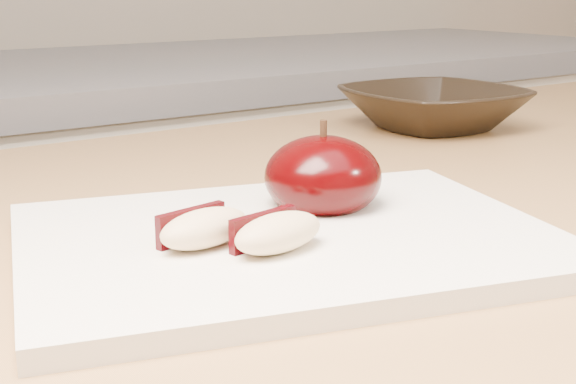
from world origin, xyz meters
TOP-DOWN VIEW (x-y plane):
  - back_cabinet at (0.00, 1.20)m, footprint 2.40×0.62m
  - cutting_board at (-0.08, 0.41)m, footprint 0.38×0.32m
  - apple_half at (-0.02, 0.44)m, footprint 0.09×0.09m
  - apple_wedge_a at (-0.13, 0.41)m, footprint 0.07×0.04m
  - apple_wedge_b at (-0.10, 0.38)m, footprint 0.06×0.04m
  - bowl at (0.30, 0.65)m, footprint 0.21×0.21m

SIDE VIEW (x-z plane):
  - back_cabinet at x=0.00m, z-range 0.00..0.94m
  - cutting_board at x=-0.08m, z-range 0.90..0.91m
  - bowl at x=0.30m, z-range 0.90..0.95m
  - apple_wedge_a at x=-0.13m, z-range 0.91..0.94m
  - apple_wedge_b at x=-0.10m, z-range 0.91..0.94m
  - apple_half at x=-0.02m, z-range 0.90..0.97m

